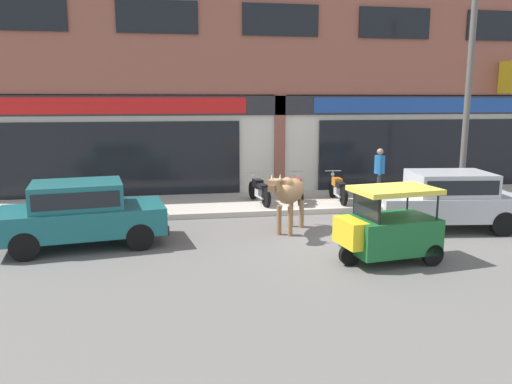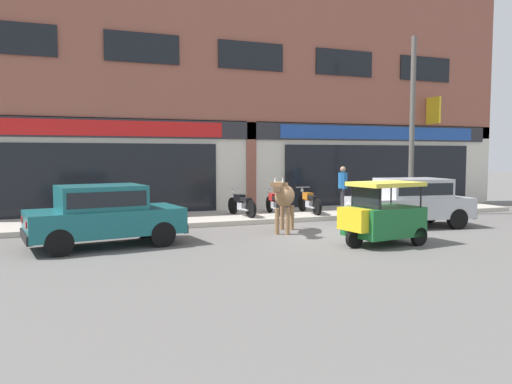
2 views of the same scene
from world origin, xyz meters
The scene contains 12 objects.
ground_plane centered at (0.00, 0.00, 0.00)m, with size 90.00×90.00×0.00m, color #605E5B.
sidewalk centered at (0.00, 3.71, 0.08)m, with size 19.00×3.02×0.15m, color #B7AFA3.
shop_building centered at (0.00, 5.48, 4.59)m, with size 23.00×1.40×9.60m.
cow centered at (-0.78, 0.46, 1.01)m, with size 1.39×1.89×1.61m.
car_0 centered at (3.20, 0.10, 0.81)m, with size 3.74×2.02×1.46m.
car_1 centered at (-5.63, 0.06, 0.81)m, with size 3.77×2.11×1.46m.
auto_rickshaw centered at (0.63, -2.09, 0.66)m, with size 2.07×1.39×1.52m.
motorcycle_0 centered at (-1.03, 3.37, 0.54)m, with size 0.54×1.80×0.88m.
motorcycle_1 centered at (0.15, 3.34, 0.54)m, with size 0.53×1.81×0.88m.
motorcycle_2 centered at (1.42, 3.23, 0.54)m, with size 0.52×1.81×0.88m.
pedestrian centered at (2.77, 3.30, 1.14)m, with size 0.32×0.47×1.60m.
utility_pole centered at (5.09, 2.50, 3.23)m, with size 0.18×0.18×6.16m, color #595651.
Camera 2 is at (-6.46, -12.13, 2.19)m, focal length 35.00 mm.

